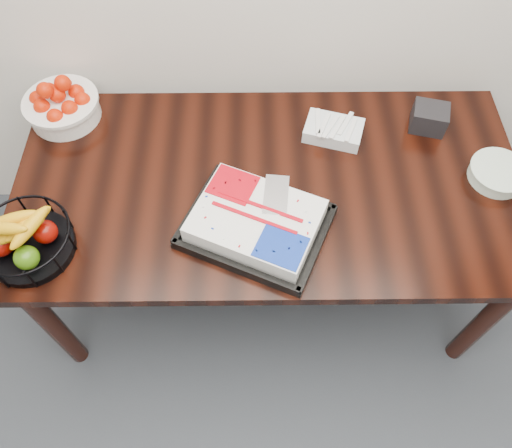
{
  "coord_description": "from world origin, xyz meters",
  "views": [
    {
      "loc": [
        -0.06,
        0.93,
        2.15
      ],
      "look_at": [
        -0.05,
        1.77,
        0.83
      ],
      "focal_mm": 35.0,
      "sensor_mm": 36.0,
      "label": 1
    }
  ],
  "objects_px": {
    "cake_tray": "(256,222)",
    "tangerine_bowl": "(61,102)",
    "fruit_basket": "(26,239)",
    "plate_stack": "(498,173)",
    "table": "(269,196)",
    "napkin_box": "(429,118)"
  },
  "relations": [
    {
      "from": "table",
      "to": "napkin_box",
      "type": "relative_size",
      "value": 14.22
    },
    {
      "from": "cake_tray",
      "to": "plate_stack",
      "type": "xyz_separation_m",
      "value": [
        0.85,
        0.21,
        -0.02
      ]
    },
    {
      "from": "tangerine_bowl",
      "to": "napkin_box",
      "type": "height_order",
      "value": "tangerine_bowl"
    },
    {
      "from": "table",
      "to": "fruit_basket",
      "type": "xyz_separation_m",
      "value": [
        -0.77,
        -0.27,
        0.15
      ]
    },
    {
      "from": "napkin_box",
      "to": "fruit_basket",
      "type": "bearing_deg",
      "value": -159.01
    },
    {
      "from": "fruit_basket",
      "to": "table",
      "type": "bearing_deg",
      "value": 19.17
    },
    {
      "from": "tangerine_bowl",
      "to": "plate_stack",
      "type": "relative_size",
      "value": 1.4
    },
    {
      "from": "plate_stack",
      "to": "fruit_basket",
      "type": "bearing_deg",
      "value": -169.98
    },
    {
      "from": "fruit_basket",
      "to": "napkin_box",
      "type": "distance_m",
      "value": 1.47
    },
    {
      "from": "table",
      "to": "plate_stack",
      "type": "xyz_separation_m",
      "value": [
        0.8,
        0.01,
        0.11
      ]
    },
    {
      "from": "fruit_basket",
      "to": "plate_stack",
      "type": "distance_m",
      "value": 1.59
    },
    {
      "from": "table",
      "to": "plate_stack",
      "type": "relative_size",
      "value": 8.92
    },
    {
      "from": "tangerine_bowl",
      "to": "plate_stack",
      "type": "height_order",
      "value": "tangerine_bowl"
    },
    {
      "from": "cake_tray",
      "to": "fruit_basket",
      "type": "xyz_separation_m",
      "value": [
        -0.72,
        -0.07,
        0.02
      ]
    },
    {
      "from": "tangerine_bowl",
      "to": "napkin_box",
      "type": "bearing_deg",
      "value": -2.67
    },
    {
      "from": "table",
      "to": "napkin_box",
      "type": "xyz_separation_m",
      "value": [
        0.6,
        0.26,
        0.13
      ]
    },
    {
      "from": "cake_tray",
      "to": "tangerine_bowl",
      "type": "distance_m",
      "value": 0.89
    },
    {
      "from": "table",
      "to": "tangerine_bowl",
      "type": "distance_m",
      "value": 0.85
    },
    {
      "from": "fruit_basket",
      "to": "napkin_box",
      "type": "xyz_separation_m",
      "value": [
        1.37,
        0.53,
        -0.02
      ]
    },
    {
      "from": "cake_tray",
      "to": "tangerine_bowl",
      "type": "bearing_deg",
      "value": 144.41
    },
    {
      "from": "cake_tray",
      "to": "tangerine_bowl",
      "type": "height_order",
      "value": "tangerine_bowl"
    },
    {
      "from": "cake_tray",
      "to": "tangerine_bowl",
      "type": "relative_size",
      "value": 1.95
    }
  ]
}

